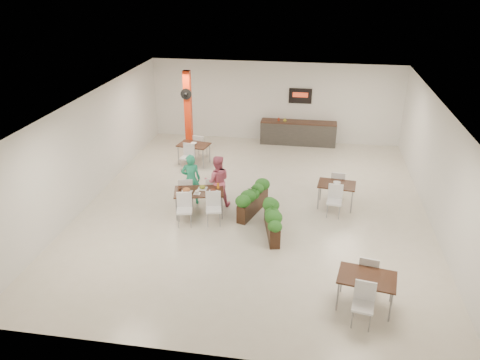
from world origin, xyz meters
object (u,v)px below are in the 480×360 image
at_px(main_table, 199,195).
at_px(side_table_c, 367,282).
at_px(diner_man, 191,179).
at_px(side_table_b, 337,188).
at_px(side_table_a, 194,148).
at_px(service_counter, 298,132).
at_px(planter_left, 253,198).
at_px(planter_right, 272,218).
at_px(diner_woman, 217,181).
at_px(red_column, 188,113).

distance_m(main_table, side_table_c, 5.55).
height_order(diner_man, side_table_b, diner_man).
relative_size(side_table_a, side_table_c, 1.00).
height_order(service_counter, planter_left, service_counter).
xyz_separation_m(planter_right, side_table_b, (1.72, 1.84, 0.14)).
relative_size(planter_left, side_table_a, 0.97).
distance_m(service_counter, diner_woman, 6.13).
distance_m(red_column, side_table_c, 9.90).
height_order(service_counter, side_table_a, service_counter).
bearing_deg(side_table_c, main_table, 152.12).
bearing_deg(planter_left, side_table_b, 17.54).
distance_m(side_table_b, side_table_c, 4.52).
xyz_separation_m(main_table, diner_woman, (0.41, 0.66, 0.16)).
distance_m(main_table, side_table_a, 3.87).
bearing_deg(planter_left, side_table_c, -52.37).
bearing_deg(main_table, diner_man, 120.80).
xyz_separation_m(main_table, side_table_c, (4.40, -3.38, -0.01)).
xyz_separation_m(diner_woman, side_table_c, (3.99, -4.04, -0.17)).
bearing_deg(side_table_a, diner_woman, -53.71).
xyz_separation_m(red_column, service_counter, (4.00, 1.86, -1.15)).
distance_m(diner_woman, planter_left, 1.19).
distance_m(red_column, planter_right, 6.51).
relative_size(main_table, side_table_b, 1.12).
height_order(red_column, planter_right, red_column).
xyz_separation_m(red_column, diner_man, (1.07, -3.88, -0.85)).
distance_m(diner_man, side_table_c, 6.27).
relative_size(service_counter, main_table, 1.62).
bearing_deg(planter_right, side_table_b, 46.91).
relative_size(diner_man, planter_right, 0.94).
bearing_deg(side_table_a, diner_man, -66.97).
distance_m(service_counter, side_table_a, 4.51).
height_order(red_column, service_counter, red_column).
height_order(main_table, diner_woman, diner_woman).
height_order(diner_woman, planter_left, diner_woman).
height_order(red_column, main_table, red_column).
bearing_deg(diner_woman, planter_left, 151.94).
xyz_separation_m(diner_man, side_table_b, (4.30, 0.45, -0.17)).
distance_m(red_column, side_table_b, 6.45).
height_order(planter_right, side_table_a, side_table_a).
bearing_deg(diner_man, side_table_b, 173.08).
relative_size(main_table, side_table_c, 1.11).
bearing_deg(diner_woman, side_table_a, -76.85).
xyz_separation_m(main_table, planter_left, (1.52, 0.36, -0.15)).
distance_m(side_table_a, side_table_c, 8.97).
relative_size(main_table, planter_left, 1.14).
relative_size(red_column, diner_woman, 2.02).
bearing_deg(main_table, red_column, 107.91).
bearing_deg(side_table_c, side_table_a, 137.39).
xyz_separation_m(service_counter, side_table_b, (1.37, -5.29, 0.13)).
height_order(diner_woman, side_table_b, diner_woman).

